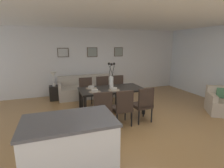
{
  "coord_description": "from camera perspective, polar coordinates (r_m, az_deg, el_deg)",
  "views": [
    {
      "loc": [
        -1.81,
        -3.66,
        1.94
      ],
      "look_at": [
        -0.21,
        0.94,
        0.84
      ],
      "focal_mm": 27.47,
      "sensor_mm": 36.0,
      "label": 1
    }
  ],
  "objects": [
    {
      "name": "placemat_near_left",
      "position": [
        4.55,
        -5.79,
        -2.58
      ],
      "size": [
        0.32,
        0.32,
        0.01
      ],
      "primitive_type": "cylinder",
      "color": "#7F705B",
      "rests_on": "dining_table"
    },
    {
      "name": "dining_chair_near_right",
      "position": [
        5.6,
        -8.51,
        -2.21
      ],
      "size": [
        0.44,
        0.44,
        0.92
      ],
      "color": "#33261E",
      "rests_on": "ground"
    },
    {
      "name": "kitchen_island",
      "position": [
        2.76,
        -13.61,
        -20.03
      ],
      "size": [
        1.31,
        0.81,
        0.92
      ],
      "color": "silver",
      "rests_on": "ground"
    },
    {
      "name": "dining_chair_far_right",
      "position": [
        5.78,
        -2.85,
        -1.61
      ],
      "size": [
        0.45,
        0.45,
        0.92
      ],
      "color": "#33261E",
      "rests_on": "ground"
    },
    {
      "name": "dining_chair_mid_left",
      "position": [
        4.44,
        10.4,
        -6.24
      ],
      "size": [
        0.47,
        0.47,
        0.92
      ],
      "color": "#33261E",
      "rests_on": "ground"
    },
    {
      "name": "placemat_near_right",
      "position": [
        4.94,
        -6.91,
        -1.38
      ],
      "size": [
        0.32,
        0.32,
        0.01
      ],
      "primitive_type": "cylinder",
      "color": "#7F705B",
      "rests_on": "dining_table"
    },
    {
      "name": "bowl_near_right",
      "position": [
        4.93,
        -6.92,
        -0.96
      ],
      "size": [
        0.17,
        0.17,
        0.07
      ],
      "color": "#B2ADA3",
      "rests_on": "dining_table"
    },
    {
      "name": "framed_picture_left",
      "position": [
        6.85,
        -15.97,
        10.02
      ],
      "size": [
        0.42,
        0.03,
        0.34
      ],
      "color": "#473828"
    },
    {
      "name": "centerpiece_vase",
      "position": [
        4.83,
        -0.19,
        1.78
      ],
      "size": [
        0.21,
        0.23,
        0.73
      ],
      "color": "silver",
      "rests_on": "dining_table"
    },
    {
      "name": "armchair",
      "position": [
        5.96,
        32.97,
        -5.49
      ],
      "size": [
        1.11,
        1.11,
        0.75
      ],
      "color": "#B7A893",
      "rests_on": "ground"
    },
    {
      "name": "dining_chair_far_left",
      "position": [
        4.17,
        3.62,
        -7.35
      ],
      "size": [
        0.45,
        0.45,
        0.92
      ],
      "color": "#33261E",
      "rests_on": "ground"
    },
    {
      "name": "back_wall_panel",
      "position": [
        7.17,
        -4.58,
        7.55
      ],
      "size": [
        9.0,
        0.1,
        2.6
      ],
      "primitive_type": "cube",
      "color": "silver",
      "rests_on": "ground"
    },
    {
      "name": "dining_chair_near_left",
      "position": [
        4.04,
        -3.31,
        -7.99
      ],
      "size": [
        0.47,
        0.47,
        0.92
      ],
      "color": "#33261E",
      "rests_on": "ground"
    },
    {
      "name": "dining_chair_mid_right",
      "position": [
        5.94,
        2.15,
        -1.2
      ],
      "size": [
        0.45,
        0.45,
        0.92
      ],
      "color": "#33261E",
      "rests_on": "ground"
    },
    {
      "name": "ceiling_panel",
      "position": [
        4.5,
        5.11,
        21.64
      ],
      "size": [
        9.0,
        7.2,
        0.08
      ],
      "primitive_type": "cube",
      "color": "white"
    },
    {
      "name": "framed_picture_center",
      "position": [
        7.01,
        -6.6,
        10.47
      ],
      "size": [
        0.42,
        0.03,
        0.38
      ],
      "color": "#473828"
    },
    {
      "name": "sofa",
      "position": [
        6.67,
        -8.63,
        -1.86
      ],
      "size": [
        2.05,
        0.84,
        0.8
      ],
      "color": "#B2A899",
      "rests_on": "ground"
    },
    {
      "name": "framed_picture_right",
      "position": [
        7.35,
        2.16,
        10.64
      ],
      "size": [
        0.38,
        0.03,
        0.37
      ],
      "color": "#473828"
    },
    {
      "name": "placemat_far_left",
      "position": [
        4.7,
        0.63,
        -2.02
      ],
      "size": [
        0.32,
        0.32,
        0.01
      ],
      "primitive_type": "cylinder",
      "color": "#7F705B",
      "rests_on": "dining_table"
    },
    {
      "name": "bowl_near_left",
      "position": [
        4.54,
        -5.8,
        -2.13
      ],
      "size": [
        0.17,
        0.17,
        0.07
      ],
      "color": "#B2ADA3",
      "rests_on": "dining_table"
    },
    {
      "name": "table_lamp",
      "position": [
        6.42,
        -18.93,
        2.64
      ],
      "size": [
        0.22,
        0.22,
        0.51
      ],
      "color": "beige",
      "rests_on": "side_table"
    },
    {
      "name": "ground_plane",
      "position": [
        4.52,
        6.57,
        -12.79
      ],
      "size": [
        9.0,
        9.0,
        0.0
      ],
      "primitive_type": "plane",
      "color": "olive"
    },
    {
      "name": "side_table",
      "position": [
        6.55,
        -18.54,
        -2.81
      ],
      "size": [
        0.36,
        0.36,
        0.52
      ],
      "primitive_type": "cube",
      "color": "black",
      "rests_on": "ground"
    },
    {
      "name": "dining_table",
      "position": [
        4.91,
        -0.19,
        -2.35
      ],
      "size": [
        1.8,
        0.92,
        0.74
      ],
      "color": "black",
      "rests_on": "ground"
    },
    {
      "name": "bowl_far_left",
      "position": [
        4.69,
        0.63,
        -1.58
      ],
      "size": [
        0.17,
        0.17,
        0.07
      ],
      "color": "#B2ADA3",
      "rests_on": "dining_table"
    }
  ]
}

